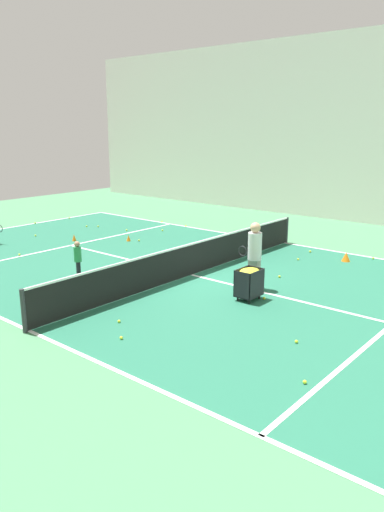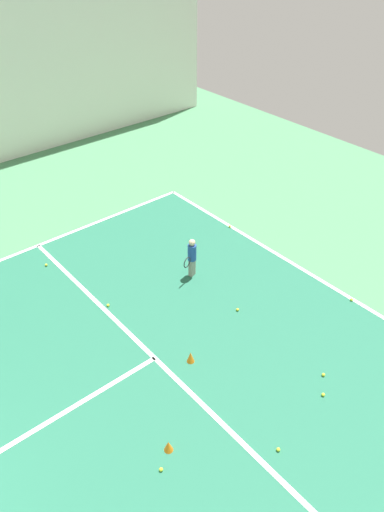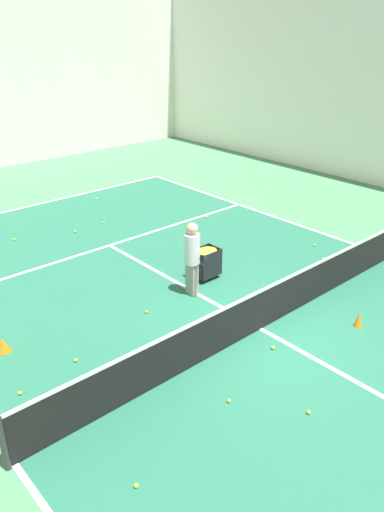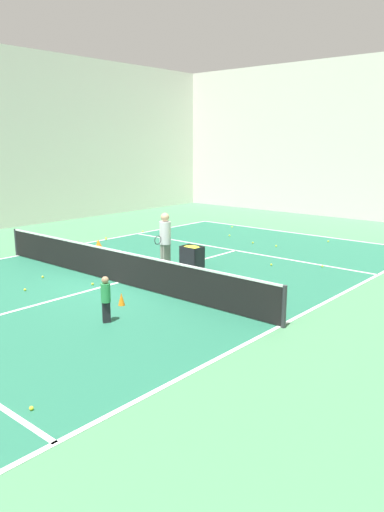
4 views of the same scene
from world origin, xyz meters
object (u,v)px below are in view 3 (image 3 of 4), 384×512
(coach_at_net, at_px, (192,254))
(training_cone_1, at_px, (358,320))
(tennis_net, at_px, (262,309))
(training_cone_0, at_px, (3,345))
(ball_cart, at_px, (206,258))

(coach_at_net, distance_m, training_cone_1, 3.90)
(coach_at_net, bearing_deg, training_cone_1, 30.30)
(coach_at_net, xyz_separation_m, training_cone_1, (1.72, -3.39, -0.88))
(training_cone_1, bearing_deg, tennis_net, 141.45)
(training_cone_0, bearing_deg, coach_at_net, -9.71)
(tennis_net, bearing_deg, coach_at_net, 92.40)
(ball_cart, relative_size, training_cone_0, 2.76)
(training_cone_0, bearing_deg, tennis_net, -32.72)
(tennis_net, distance_m, training_cone_0, 5.22)
(coach_at_net, relative_size, training_cone_1, 5.60)
(tennis_net, relative_size, training_cone_0, 37.58)
(training_cone_1, bearing_deg, ball_cart, 103.76)
(ball_cart, height_order, training_cone_0, ball_cart)
(ball_cart, distance_m, training_cone_0, 5.13)
(coach_at_net, distance_m, training_cone_0, 4.45)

